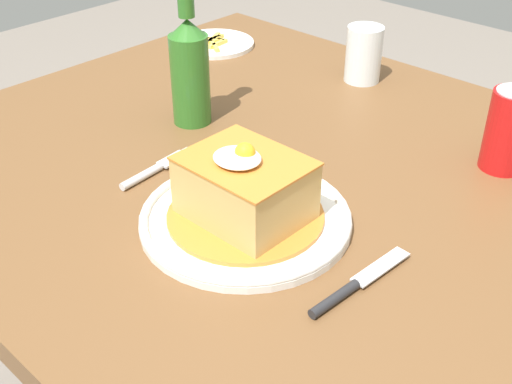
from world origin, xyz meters
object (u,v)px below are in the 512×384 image
(soda_can, at_px, (509,130))
(side_plate_fries, at_px, (214,43))
(fork, at_px, (152,171))
(beer_bottle_green, at_px, (190,66))
(knife, at_px, (348,289))
(main_plate, at_px, (246,218))
(drinking_glass, at_px, (363,58))

(soda_can, distance_m, side_plate_fries, 0.69)
(soda_can, bearing_deg, side_plate_fries, 175.01)
(fork, bearing_deg, side_plate_fries, 126.42)
(fork, xyz_separation_m, beer_bottle_green, (-0.09, 0.16, 0.09))
(fork, height_order, knife, same)
(main_plate, distance_m, beer_bottle_green, 0.33)
(knife, relative_size, soda_can, 1.34)
(knife, bearing_deg, main_plate, 174.30)
(soda_can, height_order, side_plate_fries, soda_can)
(knife, bearing_deg, drinking_glass, 124.08)
(fork, xyz_separation_m, knife, (0.37, -0.01, 0.00))
(knife, xyz_separation_m, soda_can, (-0.00, 0.38, 0.06))
(main_plate, distance_m, knife, 0.18)
(beer_bottle_green, bearing_deg, side_plate_fries, 130.40)
(beer_bottle_green, distance_m, drinking_glass, 0.36)
(fork, bearing_deg, beer_bottle_green, 118.45)
(knife, distance_m, beer_bottle_green, 0.49)
(beer_bottle_green, bearing_deg, fork, -61.55)
(side_plate_fries, bearing_deg, beer_bottle_green, -49.60)
(fork, relative_size, side_plate_fries, 0.83)
(knife, xyz_separation_m, drinking_glass, (-0.34, 0.51, 0.04))
(main_plate, distance_m, side_plate_fries, 0.66)
(soda_can, xyz_separation_m, side_plate_fries, (-0.68, 0.06, -0.06))
(fork, xyz_separation_m, soda_can, (0.37, 0.37, 0.06))
(soda_can, height_order, beer_bottle_green, beer_bottle_green)
(beer_bottle_green, height_order, drinking_glass, beer_bottle_green)
(drinking_glass, bearing_deg, soda_can, -20.00)
(main_plate, xyz_separation_m, side_plate_fries, (-0.51, 0.43, -0.00))
(knife, height_order, drinking_glass, drinking_glass)
(knife, distance_m, side_plate_fries, 0.82)
(drinking_glass, bearing_deg, knife, -55.92)
(soda_can, relative_size, side_plate_fries, 0.73)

